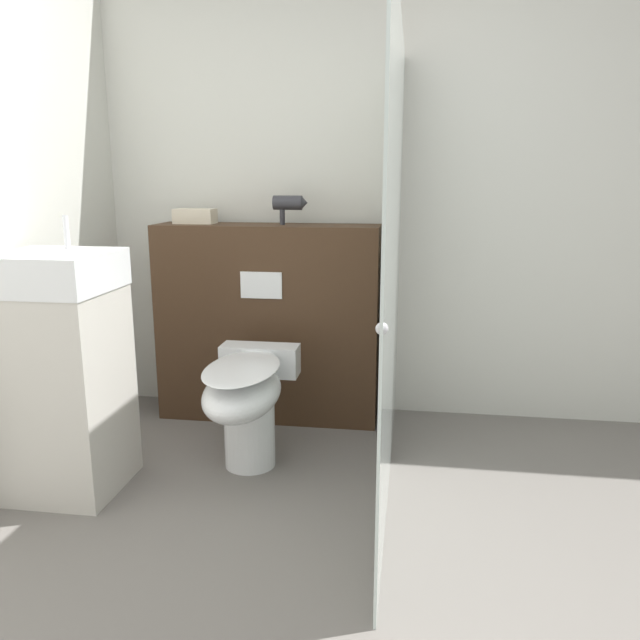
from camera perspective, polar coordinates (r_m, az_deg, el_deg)
The scene contains 8 objects.
ground_plane at distance 2.09m, azimuth -5.88°, elevation -26.77°, with size 12.00×12.00×0.00m, color slate.
wall_back at distance 3.52m, azimuth 1.59°, elevation 11.65°, with size 8.00×0.06×2.50m.
partition_panel at distance 3.46m, azimuth -4.72°, elevation -0.27°, with size 1.21×0.31×1.08m.
shower_glass at distance 2.57m, azimuth 6.72°, elevation 4.72°, with size 0.04×1.84×1.93m.
toilet at distance 2.88m, azimuth -6.72°, elevation -7.05°, with size 0.38×0.69×0.52m.
sink_vanity at distance 2.86m, azimuth -22.41°, elevation -4.54°, with size 0.45×0.46×1.17m.
hair_drier at distance 3.35m, azimuth -2.83°, elevation 10.58°, with size 0.18×0.08×0.15m.
folded_towel at distance 3.51m, azimuth -11.35°, elevation 9.29°, with size 0.22×0.13×0.08m.
Camera 1 is at (0.42, -1.55, 1.33)m, focal length 35.00 mm.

